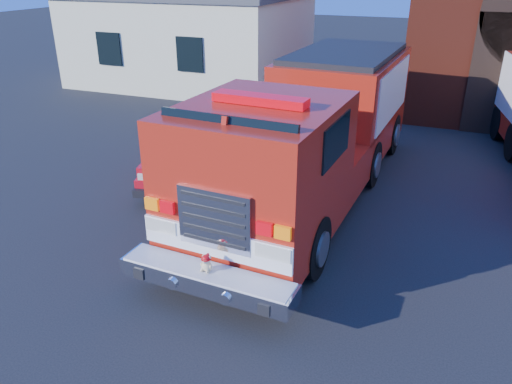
% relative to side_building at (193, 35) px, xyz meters
% --- Properties ---
extents(ground, '(100.00, 100.00, 0.00)m').
position_rel_side_building_xyz_m(ground, '(9.00, -13.00, -2.20)').
color(ground, black).
rests_on(ground, ground).
extents(side_building, '(10.20, 8.20, 4.35)m').
position_rel_side_building_xyz_m(side_building, '(0.00, 0.00, 0.00)').
color(side_building, beige).
rests_on(side_building, ground).
extents(fire_engine, '(3.48, 10.71, 3.26)m').
position_rel_side_building_xyz_m(fire_engine, '(9.28, -11.08, -0.52)').
color(fire_engine, black).
rests_on(fire_engine, ground).
extents(pickup_truck, '(2.94, 5.30, 1.64)m').
position_rel_side_building_xyz_m(pickup_truck, '(5.85, -10.89, -1.43)').
color(pickup_truck, black).
rests_on(pickup_truck, ground).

